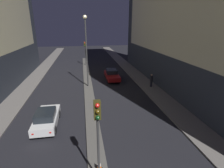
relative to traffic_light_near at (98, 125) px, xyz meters
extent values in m
cube|color=#56544F|center=(0.00, 17.10, -3.46)|extent=(1.13, 37.87, 0.13)
cylinder|color=#383838|center=(0.00, 0.03, -1.53)|extent=(0.12, 0.12, 3.73)
cube|color=#3D3814|center=(0.00, 0.03, 0.78)|extent=(0.32, 0.28, 0.90)
sphere|color=red|center=(0.00, -0.15, 1.08)|extent=(0.20, 0.20, 0.20)
sphere|color=#4C380A|center=(0.00, -0.15, 0.78)|extent=(0.20, 0.20, 0.20)
sphere|color=#0F3D19|center=(0.00, -0.15, 0.48)|extent=(0.20, 0.20, 0.20)
cylinder|color=#383838|center=(0.00, 28.29, -1.53)|extent=(0.12, 0.12, 3.73)
cube|color=#3D3814|center=(0.00, 28.29, 0.78)|extent=(0.32, 0.28, 0.90)
sphere|color=red|center=(0.00, 28.11, 1.08)|extent=(0.20, 0.20, 0.20)
sphere|color=#4C380A|center=(0.00, 28.11, 0.78)|extent=(0.20, 0.20, 0.20)
sphere|color=#0F3D19|center=(0.00, 28.11, 0.48)|extent=(0.20, 0.20, 0.20)
cylinder|color=#383838|center=(0.00, 15.25, 0.85)|extent=(0.16, 0.16, 8.49)
sphere|color=#F9EAB2|center=(0.00, 15.25, 5.24)|extent=(0.50, 0.50, 0.50)
cone|color=orange|center=(0.06, 0.69, -3.00)|extent=(0.35, 0.35, 0.72)
cylinder|color=white|center=(0.06, 0.69, -2.96)|extent=(0.19, 0.19, 0.10)
cube|color=silver|center=(-3.68, 6.27, -2.91)|extent=(1.71, 4.14, 0.60)
cube|color=black|center=(-3.68, 5.96, -2.33)|extent=(1.45, 1.86, 0.55)
cube|color=red|center=(-4.28, 4.20, -2.88)|extent=(0.14, 0.04, 0.10)
cube|color=red|center=(-3.09, 4.20, -2.88)|extent=(0.14, 0.04, 0.10)
cylinder|color=black|center=(-4.43, 7.56, -3.21)|extent=(0.22, 0.64, 0.64)
cylinder|color=black|center=(-2.94, 7.56, -3.21)|extent=(0.22, 0.64, 0.64)
cylinder|color=black|center=(-4.43, 4.99, -3.21)|extent=(0.22, 0.64, 0.64)
cylinder|color=black|center=(-2.94, 4.99, -3.21)|extent=(0.22, 0.64, 0.64)
cube|color=maroon|center=(3.68, 17.85, -2.89)|extent=(1.80, 4.62, 0.63)
cube|color=black|center=(3.68, 18.20, -2.29)|extent=(1.53, 2.08, 0.58)
cube|color=red|center=(3.05, 20.16, -2.86)|extent=(0.14, 0.04, 0.10)
cube|color=red|center=(4.31, 20.16, -2.86)|extent=(0.14, 0.04, 0.10)
cylinder|color=black|center=(2.89, 19.28, -3.21)|extent=(0.22, 0.64, 0.64)
cylinder|color=black|center=(4.47, 19.28, -3.21)|extent=(0.22, 0.64, 0.64)
cylinder|color=black|center=(2.89, 16.42, -3.21)|extent=(0.22, 0.64, 0.64)
cylinder|color=black|center=(4.47, 16.42, -3.21)|extent=(0.22, 0.64, 0.64)
cylinder|color=black|center=(8.23, 13.68, -3.01)|extent=(0.28, 0.28, 0.78)
cylinder|color=#232328|center=(8.23, 13.68, -2.27)|extent=(0.37, 0.37, 0.70)
sphere|color=tan|center=(8.23, 13.68, -1.81)|extent=(0.23, 0.23, 0.23)
camera|label=1|loc=(-0.51, -7.02, 4.41)|focal=28.00mm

